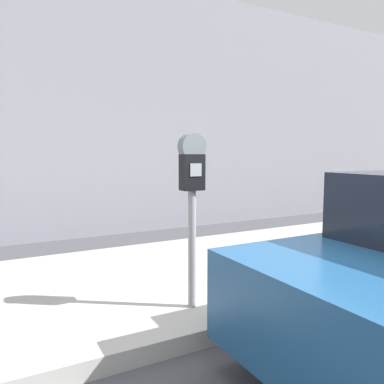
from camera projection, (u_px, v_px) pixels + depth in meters
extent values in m
cube|color=#ADAAA3|center=(178.00, 277.00, 4.30)|extent=(24.00, 2.80, 0.15)
cube|color=gray|center=(103.00, 108.00, 6.73)|extent=(24.00, 0.30, 4.60)
cylinder|color=gray|center=(192.00, 249.00, 3.25)|extent=(0.07, 0.07, 1.03)
cube|color=black|center=(192.00, 172.00, 3.18)|extent=(0.19, 0.13, 0.31)
cube|color=gray|center=(196.00, 170.00, 3.11)|extent=(0.11, 0.01, 0.11)
cylinder|color=slate|center=(192.00, 147.00, 3.15)|extent=(0.23, 0.10, 0.23)
cylinder|color=black|center=(308.00, 307.00, 2.88)|extent=(0.63, 0.22, 0.63)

